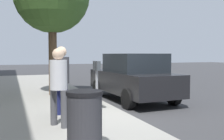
{
  "coord_description": "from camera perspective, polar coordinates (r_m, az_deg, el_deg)",
  "views": [
    {
      "loc": [
        -6.77,
        2.89,
        1.74
      ],
      "look_at": [
        -0.25,
        0.35,
        1.32
      ],
      "focal_mm": 41.37,
      "sensor_mm": 36.0,
      "label": 1
    }
  ],
  "objects": [
    {
      "name": "parked_sedan_near",
      "position": [
        9.76,
        4.58,
        -1.52
      ],
      "size": [
        4.46,
        2.08,
        1.77
      ],
      "color": "black",
      "rests_on": "ground_plane"
    },
    {
      "name": "traffic_signal",
      "position": [
        16.69,
        -13.32,
        6.22
      ],
      "size": [
        0.24,
        0.44,
        3.6
      ],
      "color": "black",
      "rests_on": "sidewalk_slab"
    },
    {
      "name": "parking_meter",
      "position": [
        7.08,
        -3.39,
        -1.2
      ],
      "size": [
        0.36,
        0.12,
        1.41
      ],
      "color": "gray",
      "rests_on": "sidewalk_slab"
    },
    {
      "name": "pedestrian_bystander",
      "position": [
        5.77,
        -11.74,
        -2.37
      ],
      "size": [
        0.48,
        0.38,
        1.73
      ],
      "rotation": [
        0.0,
        0.0,
        -1.09
      ],
      "color": "#47474C",
      "rests_on": "sidewalk_slab"
    },
    {
      "name": "ground_plane",
      "position": [
        7.56,
        1.82,
        -9.84
      ],
      "size": [
        80.0,
        80.0,
        0.0
      ],
      "primitive_type": "plane",
      "color": "#38383A",
      "rests_on": "ground"
    },
    {
      "name": "pedestrian_at_meter",
      "position": [
        6.7,
        -11.09,
        -1.13
      ],
      "size": [
        0.53,
        0.39,
        1.79
      ],
      "rotation": [
        0.0,
        0.0,
        -1.39
      ],
      "color": "#191E4C",
      "rests_on": "sidewalk_slab"
    },
    {
      "name": "sidewalk_slab",
      "position": [
        6.97,
        -21.92,
        -10.6
      ],
      "size": [
        28.0,
        6.0,
        0.15
      ],
      "primitive_type": "cube",
      "color": "gray",
      "rests_on": "ground_plane"
    },
    {
      "name": "trash_bin",
      "position": [
        4.23,
        -6.07,
        -11.36
      ],
      "size": [
        0.59,
        0.59,
        1.01
      ],
      "color": "#2D2D33",
      "rests_on": "sidewalk_slab"
    }
  ]
}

